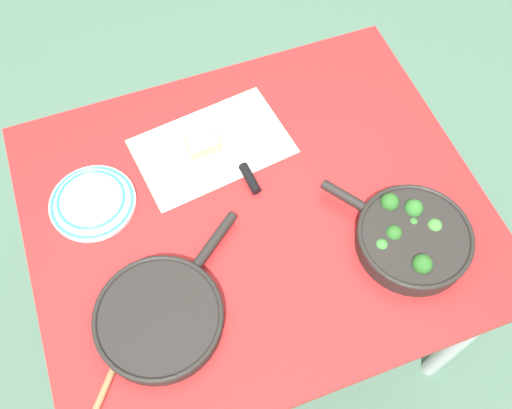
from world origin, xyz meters
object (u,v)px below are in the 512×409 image
wooden_spoon (110,376)px  skillet_eggs (160,317)px  cheese_block (202,142)px  dinner_plate_stack (92,201)px  skillet_broccoli (412,238)px  grater_knife (241,162)px

wooden_spoon → skillet_eggs: bearing=-20.6°
cheese_block → dinner_plate_stack: size_ratio=0.39×
skillet_broccoli → grater_knife: 0.46m
skillet_eggs → grater_knife: size_ratio=1.36×
grater_knife → wooden_spoon: bearing=128.7°
skillet_broccoli → dinner_plate_stack: bearing=27.5°
skillet_eggs → cheese_block: skillet_eggs is taller
grater_knife → dinner_plate_stack: dinner_plate_stack is taller
cheese_block → wooden_spoon: bearing=54.0°
grater_knife → cheese_block: size_ratio=3.40×
wooden_spoon → dinner_plate_stack: (-0.06, -0.42, 0.01)m
grater_knife → dinner_plate_stack: bearing=83.3°
grater_knife → cheese_block: (0.07, -0.09, 0.01)m
wooden_spoon → cheese_block: size_ratio=3.76×
wooden_spoon → grater_knife: (-0.43, -0.41, 0.00)m
dinner_plate_stack → skillet_eggs: bearing=102.8°
cheese_block → skillet_broccoli: bearing=130.6°
skillet_broccoli → dinner_plate_stack: size_ratio=1.64×
skillet_eggs → cheese_block: size_ratio=4.60×
grater_knife → dinner_plate_stack: size_ratio=1.33×
skillet_eggs → cheese_block: 0.47m
skillet_eggs → wooden_spoon: size_ratio=1.22×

